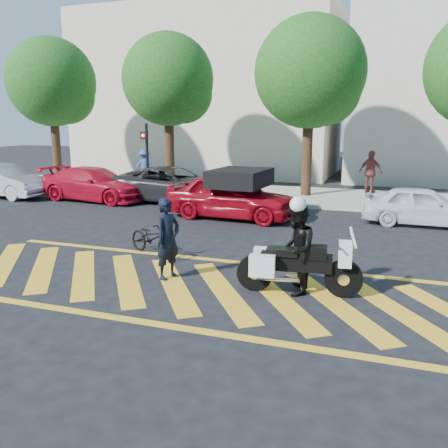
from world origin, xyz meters
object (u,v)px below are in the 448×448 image
(bicycle, at_px, (152,238))
(parked_far_left, at_px, (3,181))
(officer_bike, at_px, (168,239))
(parked_mid_left, at_px, (172,185))
(officer_moto, at_px, (297,249))
(parked_left, at_px, (95,184))
(police_motorcycle, at_px, (297,265))
(red_convertible, at_px, (231,196))
(parked_mid_right, at_px, (423,206))

(bicycle, relative_size, parked_far_left, 0.38)
(officer_bike, relative_size, parked_mid_left, 0.33)
(officer_moto, xyz_separation_m, parked_left, (-10.17, 8.08, -0.19))
(police_motorcycle, relative_size, red_convertible, 0.54)
(parked_mid_left, distance_m, parked_mid_right, 9.64)
(police_motorcycle, bearing_deg, officer_bike, 173.30)
(officer_bike, height_order, parked_far_left, officer_bike)
(officer_moto, bearing_deg, parked_left, -135.57)
(officer_bike, bearing_deg, bicycle, 56.57)
(officer_bike, height_order, parked_mid_right, officer_bike)
(parked_far_left, bearing_deg, red_convertible, -90.87)
(red_convertible, relative_size, parked_far_left, 1.04)
(bicycle, bearing_deg, parked_mid_right, -22.20)
(red_convertible, relative_size, parked_mid_right, 1.22)
(bicycle, distance_m, parked_mid_left, 8.00)
(officer_moto, relative_size, red_convertible, 0.39)
(bicycle, relative_size, parked_mid_right, 0.45)
(bicycle, relative_size, police_motorcycle, 0.69)
(red_convertible, height_order, parked_mid_left, red_convertible)
(parked_far_left, height_order, parked_left, parked_far_left)
(parked_mid_left, bearing_deg, officer_bike, -150.34)
(parked_left, height_order, parked_mid_left, parked_mid_left)
(officer_bike, relative_size, parked_mid_right, 0.47)
(bicycle, distance_m, parked_mid_right, 8.89)
(bicycle, bearing_deg, officer_moto, -85.14)
(parked_mid_left, bearing_deg, police_motorcycle, -137.53)
(police_motorcycle, height_order, parked_mid_right, parked_mid_right)
(officer_bike, height_order, police_motorcycle, officer_bike)
(parked_far_left, relative_size, parked_mid_right, 1.17)
(bicycle, xyz_separation_m, red_convertible, (0.38, 5.03, 0.33))
(bicycle, relative_size, parked_left, 0.35)
(officer_moto, relative_size, parked_mid_right, 0.48)
(officer_moto, relative_size, parked_mid_left, 0.34)
(officer_moto, height_order, parked_far_left, officer_moto)
(bicycle, height_order, officer_moto, officer_moto)
(officer_bike, xyz_separation_m, parked_mid_left, (-4.20, 8.87, -0.14))
(officer_moto, height_order, parked_mid_right, officer_moto)
(red_convertible, xyz_separation_m, parked_mid_left, (-3.40, 2.38, -0.04))
(officer_moto, bearing_deg, bicycle, -117.31)
(parked_mid_right, bearing_deg, bicycle, 134.06)
(parked_far_left, relative_size, parked_left, 0.90)
(red_convertible, relative_size, parked_left, 0.94)
(officer_moto, relative_size, parked_far_left, 0.41)
(police_motorcycle, relative_size, parked_left, 0.50)
(officer_bike, relative_size, parked_left, 0.36)
(officer_moto, bearing_deg, officer_bike, -96.60)
(officer_bike, xyz_separation_m, police_motorcycle, (2.75, 0.02, -0.29))
(red_convertible, bearing_deg, bicycle, 179.53)
(parked_mid_left, bearing_deg, bicycle, -153.49)
(officer_moto, xyz_separation_m, parked_far_left, (-14.46, 7.47, -0.17))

